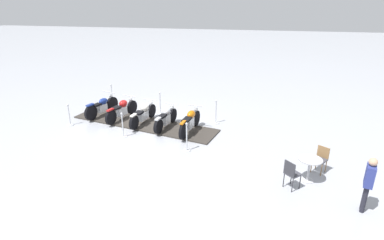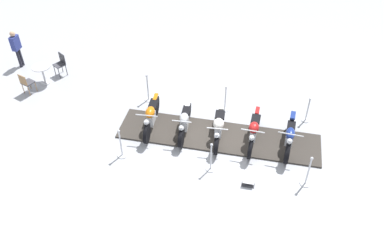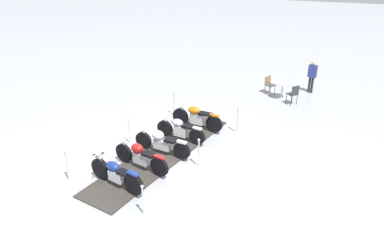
% 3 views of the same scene
% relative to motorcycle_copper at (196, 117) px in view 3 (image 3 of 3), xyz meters
% --- Properties ---
extents(ground_plane, '(80.00, 80.00, 0.00)m').
position_rel_motorcycle_copper_xyz_m(ground_plane, '(-0.57, -2.28, -0.55)').
color(ground_plane, '#A8AAB2').
extents(display_platform, '(3.25, 7.06, 0.06)m').
position_rel_motorcycle_copper_xyz_m(display_platform, '(-0.57, -2.28, -0.52)').
color(display_platform, '#38332D').
rests_on(display_platform, ground_plane).
extents(motorcycle_copper, '(2.19, 0.73, 1.01)m').
position_rel_motorcycle_copper_xyz_m(motorcycle_copper, '(0.00, 0.00, 0.00)').
color(motorcycle_copper, black).
rests_on(motorcycle_copper, display_platform).
extents(motorcycle_chrome, '(2.03, 0.70, 0.93)m').
position_rel_motorcycle_copper_xyz_m(motorcycle_chrome, '(-0.29, -1.14, -0.06)').
color(motorcycle_chrome, black).
rests_on(motorcycle_chrome, display_platform).
extents(motorcycle_cream, '(2.22, 0.73, 0.93)m').
position_rel_motorcycle_copper_xyz_m(motorcycle_cream, '(-0.61, -2.27, -0.05)').
color(motorcycle_cream, black).
rests_on(motorcycle_cream, display_platform).
extents(motorcycle_maroon, '(2.15, 0.90, 0.99)m').
position_rel_motorcycle_copper_xyz_m(motorcycle_maroon, '(-0.90, -3.40, -0.03)').
color(motorcycle_maroon, black).
rests_on(motorcycle_maroon, display_platform).
extents(motorcycle_navy, '(2.08, 0.95, 1.03)m').
position_rel_motorcycle_copper_xyz_m(motorcycle_navy, '(-1.19, -4.54, -0.05)').
color(motorcycle_navy, black).
rests_on(motorcycle_navy, display_platform).
extents(stanchion_right_front, '(0.34, 0.34, 1.11)m').
position_rel_motorcycle_copper_xyz_m(stanchion_right_front, '(-1.29, 0.94, -0.20)').
color(stanchion_right_front, silver).
rests_on(stanchion_right_front, ground_plane).
extents(stanchion_right_rear, '(0.32, 0.32, 1.15)m').
position_rel_motorcycle_copper_xyz_m(stanchion_right_rear, '(-2.78, -4.73, -0.17)').
color(stanchion_right_rear, silver).
rests_on(stanchion_right_rear, ground_plane).
extents(stanchion_right_mid, '(0.31, 0.31, 1.11)m').
position_rel_motorcycle_copper_xyz_m(stanchion_right_mid, '(-2.03, -1.89, -0.18)').
color(stanchion_right_mid, silver).
rests_on(stanchion_right_mid, ground_plane).
extents(stanchion_left_mid, '(0.30, 0.30, 1.08)m').
position_rel_motorcycle_copper_xyz_m(stanchion_left_mid, '(0.90, -2.66, -0.18)').
color(stanchion_left_mid, silver).
rests_on(stanchion_left_mid, ground_plane).
extents(stanchion_left_front, '(0.30, 0.30, 1.15)m').
position_rel_motorcycle_copper_xyz_m(stanchion_left_front, '(1.64, 0.17, -0.15)').
color(stanchion_left_front, silver).
rests_on(stanchion_left_front, ground_plane).
extents(stanchion_left_rear, '(0.29, 0.29, 1.01)m').
position_rel_motorcycle_copper_xyz_m(stanchion_left_rear, '(0.15, -5.50, -0.20)').
color(stanchion_left_rear, silver).
rests_on(stanchion_left_rear, ground_plane).
extents(info_placard, '(0.31, 0.42, 0.19)m').
position_rel_motorcycle_copper_xyz_m(info_placard, '(-2.75, -2.98, -0.49)').
color(info_placard, '#333338').
rests_on(info_placard, ground_plane).
extents(cafe_table, '(0.74, 0.74, 0.78)m').
position_rel_motorcycle_copper_xyz_m(cafe_table, '(2.97, 4.37, 0.03)').
color(cafe_table, '#B7B7BC').
rests_on(cafe_table, ground_plane).
extents(cafe_chair_near_table, '(0.56, 0.56, 0.87)m').
position_rel_motorcycle_copper_xyz_m(cafe_chair_near_table, '(2.30, 4.84, -0.04)').
color(cafe_chair_near_table, olive).
rests_on(cafe_chair_near_table, ground_plane).
extents(cafe_chair_across_table, '(0.57, 0.57, 0.95)m').
position_rel_motorcycle_copper_xyz_m(cafe_chair_across_table, '(3.53, 3.76, 0.00)').
color(cafe_chair_across_table, '#2D2D33').
rests_on(cafe_chair_across_table, ground_plane).
extents(bystander_person, '(0.45, 0.33, 1.64)m').
position_rel_motorcycle_copper_xyz_m(bystander_person, '(4.26, 5.62, 0.42)').
color(bystander_person, '#23232D').
rests_on(bystander_person, ground_plane).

